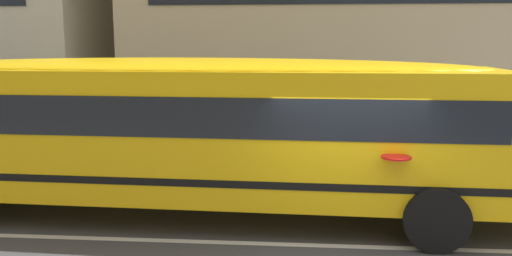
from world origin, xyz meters
name	(u,v)px	position (x,y,z in m)	size (l,w,h in m)	color
ground_plane	(345,246)	(0.00, 0.00, 0.00)	(400.00, 400.00, 0.00)	#424244
sidewalk_far	(325,153)	(0.00, 7.37, 0.01)	(120.00, 3.00, 0.01)	gray
lane_centreline	(345,246)	(0.00, 0.00, 0.00)	(110.00, 0.16, 0.01)	silver
school_bus	(199,123)	(-2.72, 1.40, 1.83)	(13.86, 3.55, 3.08)	yellow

